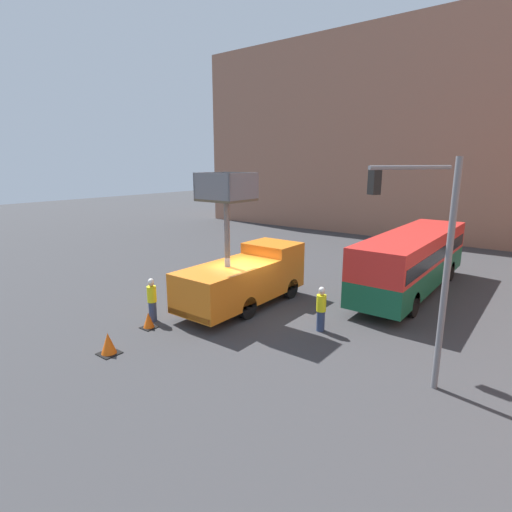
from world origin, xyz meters
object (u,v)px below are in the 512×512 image
utility_truck (245,275)px  traffic_cone_near_truck (149,321)px  traffic_light_pole (419,233)px  road_worker_near_truck (152,300)px  traffic_cone_mid_road (108,344)px  road_worker_directing (321,309)px  city_bus (413,257)px

utility_truck → traffic_cone_near_truck: size_ratio=10.37×
traffic_light_pole → road_worker_near_truck: traffic_light_pole is taller
traffic_cone_near_truck → traffic_light_pole: bearing=17.1°
traffic_light_pole → traffic_cone_mid_road: (-8.54, -5.11, -4.06)m
road_worker_directing → traffic_cone_near_truck: road_worker_directing is taller
city_bus → road_worker_near_truck: city_bus is taller
utility_truck → road_worker_directing: utility_truck is taller
city_bus → traffic_cone_mid_road: 14.75m
city_bus → traffic_light_pole: 8.94m
traffic_light_pole → traffic_cone_near_truck: traffic_light_pole is taller
city_bus → traffic_light_pole: traffic_light_pole is taller
utility_truck → city_bus: utility_truck is taller
utility_truck → traffic_cone_mid_road: size_ratio=8.73×
road_worker_near_truck → traffic_cone_mid_road: (1.17, -2.83, -0.56)m
city_bus → traffic_cone_mid_road: city_bus is taller
road_worker_directing → traffic_cone_mid_road: road_worker_directing is taller
traffic_cone_mid_road → road_worker_directing: bearing=51.9°
road_worker_near_truck → traffic_cone_near_truck: road_worker_near_truck is taller
traffic_light_pole → utility_truck: bearing=169.2°
road_worker_directing → traffic_light_pole: bearing=42.1°
utility_truck → traffic_light_pole: size_ratio=1.02×
traffic_light_pole → traffic_cone_mid_road: size_ratio=8.57×
city_bus → road_worker_near_truck: bearing=154.7°
utility_truck → traffic_cone_mid_road: (-0.71, -6.61, -1.10)m
utility_truck → road_worker_directing: bearing=-5.7°
road_worker_directing → city_bus: bearing=138.2°
road_worker_near_truck → road_worker_directing: road_worker_near_truck is taller
utility_truck → road_worker_near_truck: utility_truck is taller
traffic_cone_near_truck → city_bus: bearing=58.1°
traffic_cone_mid_road → utility_truck: bearing=83.9°
road_worker_near_truck → road_worker_directing: 6.91m
traffic_cone_near_truck → road_worker_near_truck: bearing=128.2°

